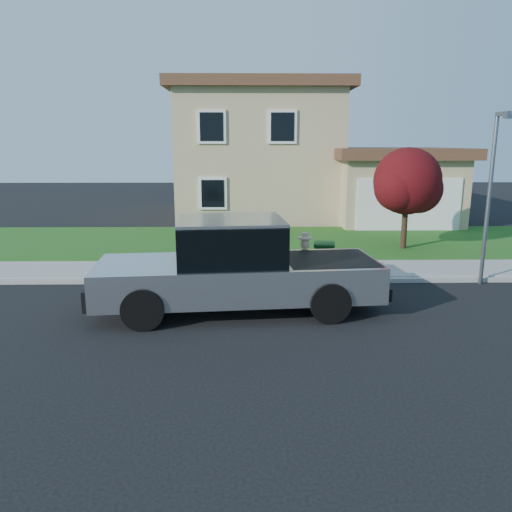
{
  "coord_description": "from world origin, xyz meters",
  "views": [
    {
      "loc": [
        -0.57,
        -10.78,
        3.88
      ],
      "look_at": [
        -0.38,
        1.03,
        1.2
      ],
      "focal_mm": 35.0,
      "sensor_mm": 36.0,
      "label": 1
    }
  ],
  "objects_px": {
    "street_lamp": "(491,189)",
    "ornamental_tree": "(408,184)",
    "pickup_truck": "(237,268)",
    "woman": "(304,264)",
    "trash_bin": "(324,259)"
  },
  "relations": [
    {
      "from": "woman",
      "to": "trash_bin",
      "type": "bearing_deg",
      "value": -99.67
    },
    {
      "from": "pickup_truck",
      "to": "trash_bin",
      "type": "relative_size",
      "value": 7.18
    },
    {
      "from": "street_lamp",
      "to": "woman",
      "type": "bearing_deg",
      "value": 178.46
    },
    {
      "from": "pickup_truck",
      "to": "street_lamp",
      "type": "relative_size",
      "value": 1.47
    },
    {
      "from": "pickup_truck",
      "to": "street_lamp",
      "type": "distance_m",
      "value": 7.33
    },
    {
      "from": "woman",
      "to": "pickup_truck",
      "type": "bearing_deg",
      "value": 61.32
    },
    {
      "from": "trash_bin",
      "to": "street_lamp",
      "type": "height_order",
      "value": "street_lamp"
    },
    {
      "from": "woman",
      "to": "street_lamp",
      "type": "relative_size",
      "value": 0.34
    },
    {
      "from": "ornamental_tree",
      "to": "trash_bin",
      "type": "distance_m",
      "value": 5.69
    },
    {
      "from": "pickup_truck",
      "to": "ornamental_tree",
      "type": "relative_size",
      "value": 1.88
    },
    {
      "from": "trash_bin",
      "to": "street_lamp",
      "type": "relative_size",
      "value": 0.2
    },
    {
      "from": "ornamental_tree",
      "to": "pickup_truck",
      "type": "bearing_deg",
      "value": -132.31
    },
    {
      "from": "pickup_truck",
      "to": "woman",
      "type": "relative_size",
      "value": 4.29
    },
    {
      "from": "ornamental_tree",
      "to": "street_lamp",
      "type": "distance_m",
      "value": 4.59
    },
    {
      "from": "street_lamp",
      "to": "ornamental_tree",
      "type": "bearing_deg",
      "value": 91.32
    }
  ]
}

